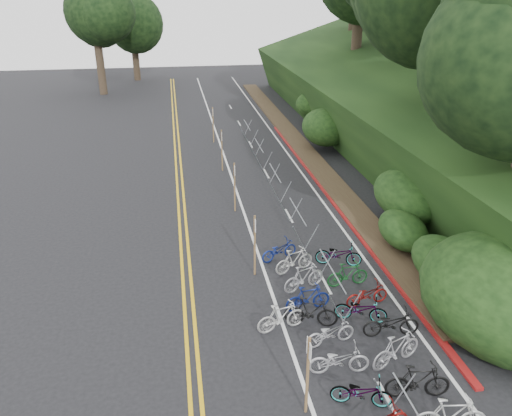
{
  "coord_description": "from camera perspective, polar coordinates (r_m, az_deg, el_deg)",
  "views": [
    {
      "loc": [
        -2.06,
        -11.27,
        10.18
      ],
      "look_at": [
        1.2,
        8.31,
        1.3
      ],
      "focal_mm": 35.0,
      "sensor_mm": 36.0,
      "label": 1
    }
  ],
  "objects": [
    {
      "name": "bike_front",
      "position": [
        16.32,
        2.92,
        -12.31
      ],
      "size": [
        0.81,
        1.74,
        1.01
      ],
      "primitive_type": "imported",
      "rotation": [
        0.0,
        0.0,
        1.78
      ],
      "color": "beige",
      "rests_on": "ground"
    },
    {
      "name": "signposts_rest",
      "position": [
        26.88,
        -3.27,
        5.06
      ],
      "size": [
        0.08,
        18.4,
        2.5
      ],
      "color": "brown",
      "rests_on": "ground"
    },
    {
      "name": "embankment",
      "position": [
        34.68,
        16.77,
        10.41
      ],
      "size": [
        14.3,
        48.14,
        9.11
      ],
      "color": "black",
      "rests_on": "ground"
    },
    {
      "name": "bike_valet",
      "position": [
        16.55,
        10.66,
        -12.25
      ],
      "size": [
        3.42,
        10.91,
        1.1
      ],
      "color": "maroon",
      "rests_on": "ground"
    },
    {
      "name": "road_markings",
      "position": [
        23.82,
        -2.05,
        -1.21
      ],
      "size": [
        7.47,
        80.0,
        0.01
      ],
      "color": "gold",
      "rests_on": "ground"
    },
    {
      "name": "bike_racks_rest",
      "position": [
        26.49,
        2.18,
        3.47
      ],
      "size": [
        1.14,
        23.0,
        1.17
      ],
      "color": "gray",
      "rests_on": "ground"
    },
    {
      "name": "ground",
      "position": [
        15.33,
        0.72,
        -17.52
      ],
      "size": [
        120.0,
        120.0,
        0.0
      ],
      "primitive_type": "plane",
      "color": "black",
      "rests_on": "ground"
    },
    {
      "name": "red_curb",
      "position": [
        26.54,
        8.31,
        1.39
      ],
      "size": [
        0.25,
        28.0,
        0.1
      ],
      "primitive_type": "cube",
      "color": "maroon",
      "rests_on": "ground"
    },
    {
      "name": "signpost_near",
      "position": [
        13.18,
        5.94,
        -17.99
      ],
      "size": [
        0.08,
        0.4,
        2.39
      ],
      "color": "brown",
      "rests_on": "ground"
    }
  ]
}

